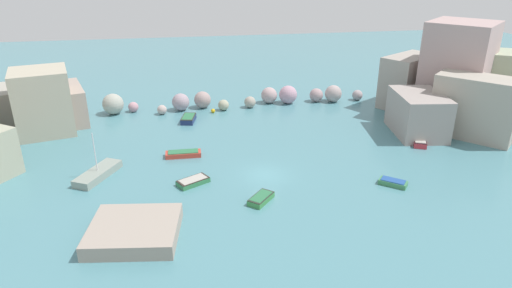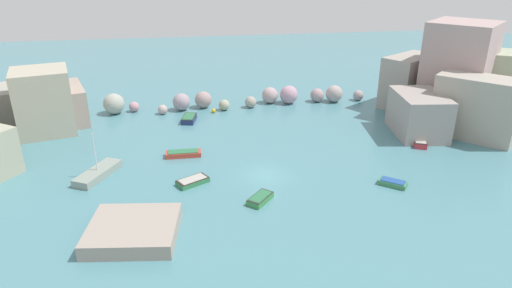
# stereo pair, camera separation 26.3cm
# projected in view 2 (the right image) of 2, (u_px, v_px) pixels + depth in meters

# --- Properties ---
(cove_water) EXTENTS (160.00, 160.00, 0.00)m
(cove_water) POSITION_uv_depth(u_px,v_px,m) (265.00, 175.00, 42.71)
(cove_water) COLOR teal
(cove_water) RESTS_ON ground
(cliff_headland_right) EXTENTS (23.86, 24.78, 12.02)m
(cliff_headland_right) POSITION_uv_depth(u_px,v_px,m) (459.00, 87.00, 55.91)
(cliff_headland_right) COLOR #A59B90
(cliff_headland_right) RESTS_ON ground
(rock_breakwater) EXTENTS (39.54, 4.17, 2.71)m
(rock_breakwater) POSITION_uv_depth(u_px,v_px,m) (230.00, 99.00, 61.36)
(rock_breakwater) COLOR tan
(rock_breakwater) RESTS_ON ground
(stone_dock) EXTENTS (7.17, 6.68, 1.15)m
(stone_dock) POSITION_uv_depth(u_px,v_px,m) (133.00, 230.00, 33.11)
(stone_dock) COLOR #A19385
(stone_dock) RESTS_ON ground
(channel_buoy) EXTENTS (0.55, 0.55, 0.55)m
(channel_buoy) POSITION_uv_depth(u_px,v_px,m) (214.00, 111.00, 59.39)
(channel_buoy) COLOR gold
(channel_buoy) RESTS_ON cove_water
(moored_boat_0) EXTENTS (4.08, 5.57, 4.46)m
(moored_boat_0) POSITION_uv_depth(u_px,v_px,m) (98.00, 173.00, 42.24)
(moored_boat_0) COLOR gray
(moored_boat_0) RESTS_ON cove_water
(moored_boat_1) EXTENTS (3.65, 1.33, 0.58)m
(moored_boat_1) POSITION_uv_depth(u_px,v_px,m) (183.00, 154.00, 46.57)
(moored_boat_1) COLOR #C33F30
(moored_boat_1) RESTS_ON cove_water
(moored_boat_2) EXTENTS (2.12, 3.26, 0.71)m
(moored_boat_2) POSITION_uv_depth(u_px,v_px,m) (189.00, 119.00, 56.28)
(moored_boat_2) COLOR navy
(moored_boat_2) RESTS_ON cove_water
(moored_boat_3) EXTENTS (2.62, 2.44, 0.52)m
(moored_boat_3) POSITION_uv_depth(u_px,v_px,m) (393.00, 183.00, 40.66)
(moored_boat_3) COLOR #3E8252
(moored_boat_3) RESTS_ON cove_water
(moored_boat_4) EXTENTS (2.63, 2.78, 0.54)m
(moored_boat_4) POSITION_uv_depth(u_px,v_px,m) (260.00, 198.00, 38.01)
(moored_boat_4) COLOR #3C8746
(moored_boat_4) RESTS_ON cove_water
(moored_boat_5) EXTENTS (3.20, 2.62, 0.51)m
(moored_boat_5) POSITION_uv_depth(u_px,v_px,m) (193.00, 181.00, 40.96)
(moored_boat_5) COLOR #357D4B
(moored_boat_5) RESTS_ON cove_water
(moored_boat_6) EXTENTS (2.54, 3.44, 0.63)m
(moored_boat_6) POSITION_uv_depth(u_px,v_px,m) (420.00, 141.00, 49.54)
(moored_boat_6) COLOR #BC313B
(moored_boat_6) RESTS_ON cove_water
(moored_boat_7) EXTENTS (3.08, 2.20, 0.63)m
(moored_boat_7) POSITION_uv_depth(u_px,v_px,m) (156.00, 224.00, 34.33)
(moored_boat_7) COLOR navy
(moored_boat_7) RESTS_ON cove_water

